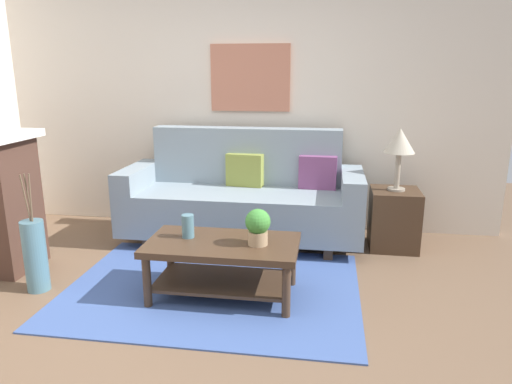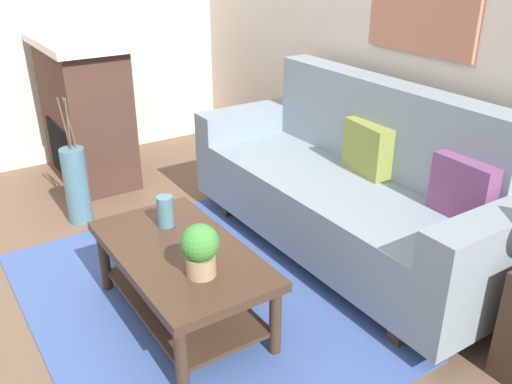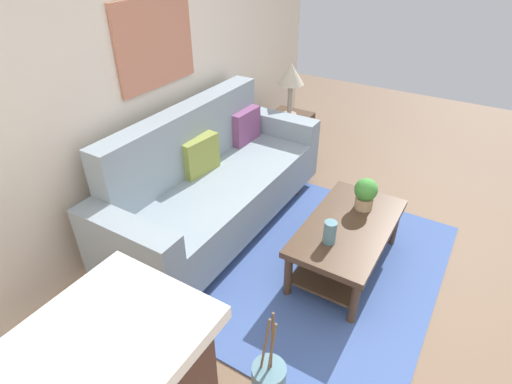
{
  "view_description": "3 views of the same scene",
  "coord_description": "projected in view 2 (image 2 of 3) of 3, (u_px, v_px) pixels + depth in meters",
  "views": [
    {
      "loc": [
        0.83,
        -2.73,
        1.64
      ],
      "look_at": [
        0.25,
        1.03,
        0.65
      ],
      "focal_mm": 33.01,
      "sensor_mm": 36.0,
      "label": 1
    },
    {
      "loc": [
        2.34,
        -0.6,
        1.88
      ],
      "look_at": [
        -0.07,
        0.98,
        0.54
      ],
      "focal_mm": 38.84,
      "sensor_mm": 36.0,
      "label": 2
    },
    {
      "loc": [
        -2.34,
        -0.26,
        2.31
      ],
      "look_at": [
        -0.16,
        1.06,
        0.65
      ],
      "focal_mm": 28.59,
      "sensor_mm": 36.0,
      "label": 3
    }
  ],
  "objects": [
    {
      "name": "ground_plane",
      "position": [
        106.0,
        334.0,
        2.87
      ],
      "size": [
        9.18,
        9.18,
        0.0
      ],
      "primitive_type": "plane",
      "color": "brown"
    },
    {
      "name": "wall_back",
      "position": [
        423.0,
        30.0,
        3.36
      ],
      "size": [
        5.18,
        0.1,
        2.7
      ],
      "primitive_type": "cube",
      "color": "beige",
      "rests_on": "ground_plane"
    },
    {
      "name": "wall_left",
      "position": [
        42.0,
        5.0,
        4.57
      ],
      "size": [
        0.1,
        5.1,
        2.7
      ],
      "primitive_type": "cube",
      "color": "beige",
      "rests_on": "ground_plane"
    },
    {
      "name": "area_rug",
      "position": [
        192.0,
        301.0,
        3.11
      ],
      "size": [
        2.22,
        1.64,
        0.01
      ],
      "primitive_type": "cube",
      "color": "#3D5693",
      "rests_on": "ground_plane"
    },
    {
      "name": "couch",
      "position": [
        349.0,
        190.0,
        3.46
      ],
      "size": [
        2.28,
        0.84,
        1.08
      ],
      "color": "gray",
      "rests_on": "ground_plane"
    },
    {
      "name": "throw_pillow_olive",
      "position": [
        368.0,
        148.0,
        3.42
      ],
      "size": [
        0.37,
        0.16,
        0.32
      ],
      "primitive_type": "cube",
      "rotation": [
        0.0,
        0.0,
        -0.12
      ],
      "color": "olive",
      "rests_on": "couch"
    },
    {
      "name": "throw_pillow_plum",
      "position": [
        464.0,
        189.0,
        2.88
      ],
      "size": [
        0.37,
        0.14,
        0.32
      ],
      "primitive_type": "cube",
      "rotation": [
        0.0,
        0.0,
        -0.05
      ],
      "color": "#7A4270",
      "rests_on": "couch"
    },
    {
      "name": "coffee_table",
      "position": [
        181.0,
        269.0,
        2.85
      ],
      "size": [
        1.1,
        0.6,
        0.43
      ],
      "color": "#422D1E",
      "rests_on": "ground_plane"
    },
    {
      "name": "tabletop_vase",
      "position": [
        165.0,
        211.0,
        3.0
      ],
      "size": [
        0.09,
        0.09,
        0.17
      ],
      "primitive_type": "cylinder",
      "color": "slate",
      "rests_on": "coffee_table"
    },
    {
      "name": "potted_plant_tabletop",
      "position": [
        200.0,
        249.0,
        2.54
      ],
      "size": [
        0.18,
        0.18,
        0.26
      ],
      "color": "tan",
      "rests_on": "coffee_table"
    },
    {
      "name": "fireplace",
      "position": [
        86.0,
        111.0,
        4.47
      ],
      "size": [
        1.02,
        0.58,
        1.16
      ],
      "color": "#472D23",
      "rests_on": "ground_plane"
    },
    {
      "name": "floor_vase",
      "position": [
        77.0,
        186.0,
        3.89
      ],
      "size": [
        0.17,
        0.17,
        0.55
      ],
      "primitive_type": "cylinder",
      "color": "slate",
      "rests_on": "ground_plane"
    },
    {
      "name": "floor_vase_branch_a",
      "position": [
        68.0,
        124.0,
        3.68
      ],
      "size": [
        0.03,
        0.02,
        0.36
      ],
      "primitive_type": "cylinder",
      "rotation": [
        -0.01,
        0.04,
        0.0
      ],
      "color": "brown",
      "rests_on": "floor_vase"
    },
    {
      "name": "floor_vase_branch_b",
      "position": [
        69.0,
        123.0,
        3.71
      ],
      "size": [
        0.01,
        0.05,
        0.36
      ],
      "primitive_type": "cylinder",
      "rotation": [
        0.11,
        0.01,
        0.0
      ],
      "color": "brown",
      "rests_on": "floor_vase"
    },
    {
      "name": "floor_vase_branch_c",
      "position": [
        64.0,
        124.0,
        3.69
      ],
      "size": [
        0.03,
        0.05,
        0.36
      ],
      "primitive_type": "cylinder",
      "rotation": [
        0.1,
        -0.04,
        0.0
      ],
      "color": "brown",
      "rests_on": "floor_vase"
    }
  ]
}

